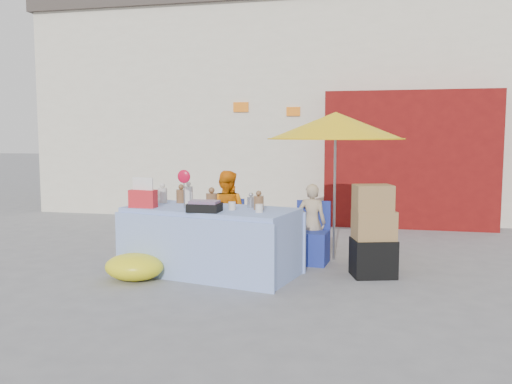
% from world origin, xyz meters
% --- Properties ---
extents(ground, '(80.00, 80.00, 0.00)m').
position_xyz_m(ground, '(0.00, 0.00, 0.00)').
color(ground, slate).
rests_on(ground, ground).
extents(backdrop, '(14.00, 8.00, 7.80)m').
position_xyz_m(backdrop, '(0.52, 7.52, 3.10)').
color(backdrop, silver).
rests_on(backdrop, ground).
extents(market_table, '(2.38, 1.48, 1.34)m').
position_xyz_m(market_table, '(-0.46, -0.01, 0.44)').
color(market_table, '#91AFE9').
rests_on(market_table, ground).
extents(chair_left, '(0.51, 0.51, 0.85)m').
position_xyz_m(chair_left, '(-0.52, 0.84, 0.26)').
color(chair_left, navy).
rests_on(chair_left, ground).
extents(chair_right, '(0.51, 0.51, 0.85)m').
position_xyz_m(chair_right, '(0.73, 0.84, 0.26)').
color(chair_right, navy).
rests_on(chair_right, ground).
extents(vendor_orange, '(0.65, 0.52, 1.26)m').
position_xyz_m(vendor_orange, '(-0.52, 0.97, 0.63)').
color(vendor_orange, orange).
rests_on(vendor_orange, ground).
extents(vendor_beige, '(0.42, 0.29, 1.10)m').
position_xyz_m(vendor_beige, '(0.73, 0.97, 0.55)').
color(vendor_beige, tan).
rests_on(vendor_beige, ground).
extents(umbrella, '(1.90, 1.90, 2.09)m').
position_xyz_m(umbrella, '(1.03, 1.12, 1.89)').
color(umbrella, gray).
rests_on(umbrella, ground).
extents(box_stack, '(0.62, 0.56, 1.16)m').
position_xyz_m(box_stack, '(1.58, 0.30, 0.53)').
color(box_stack, black).
rests_on(box_stack, ground).
extents(tarp_bundle, '(0.87, 0.78, 0.33)m').
position_xyz_m(tarp_bundle, '(-1.26, -0.53, 0.16)').
color(tarp_bundle, yellow).
rests_on(tarp_bundle, ground).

